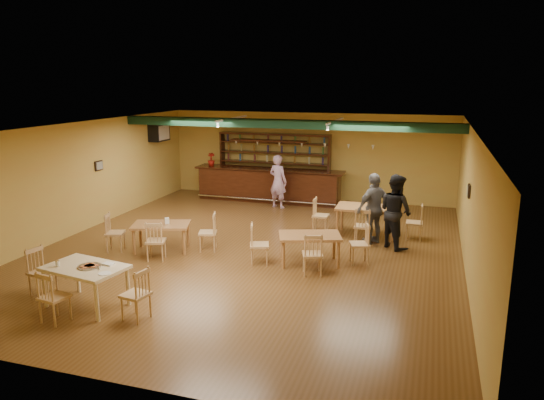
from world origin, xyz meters
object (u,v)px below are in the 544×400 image
(bar_counter, at_px, (269,185))
(patron_right_a, at_px, (395,211))
(dining_table_d, at_px, (310,249))
(near_table, at_px, (87,286))
(patron_bar, at_px, (278,181))
(dining_table_b, at_px, (366,221))
(dining_table_c, at_px, (162,237))

(bar_counter, distance_m, patron_right_a, 6.00)
(bar_counter, xyz_separation_m, patron_right_a, (4.55, -3.90, 0.36))
(dining_table_d, bearing_deg, near_table, -153.30)
(patron_bar, bearing_deg, dining_table_b, 163.31)
(near_table, height_order, patron_bar, patron_bar)
(dining_table_d, distance_m, patron_bar, 5.38)
(dining_table_d, bearing_deg, patron_bar, 95.91)
(dining_table_b, xyz_separation_m, dining_table_c, (-4.62, -2.78, -0.06))
(dining_table_c, bearing_deg, patron_bar, 55.91)
(bar_counter, height_order, dining_table_d, bar_counter)
(dining_table_d, height_order, patron_bar, patron_bar)
(patron_bar, relative_size, patron_right_a, 0.94)
(bar_counter, distance_m, near_table, 9.15)
(bar_counter, relative_size, dining_table_b, 3.25)
(dining_table_b, xyz_separation_m, patron_bar, (-3.17, 2.27, 0.48))
(patron_right_a, bearing_deg, dining_table_c, 64.52)
(bar_counter, xyz_separation_m, near_table, (-0.60, -9.13, -0.18))
(patron_bar, bearing_deg, bar_counter, -35.88)
(dining_table_b, relative_size, near_table, 1.10)
(near_table, bearing_deg, bar_counter, 95.81)
(bar_counter, relative_size, near_table, 3.58)
(patron_right_a, bearing_deg, patron_bar, 6.69)
(patron_bar, distance_m, patron_right_a, 5.02)
(dining_table_d, bearing_deg, dining_table_b, 51.36)
(near_table, distance_m, patron_bar, 8.40)
(dining_table_b, distance_m, dining_table_c, 5.39)
(patron_bar, height_order, patron_right_a, patron_right_a)
(dining_table_c, bearing_deg, patron_right_a, 2.02)
(dining_table_b, bearing_deg, dining_table_c, -149.63)
(dining_table_d, relative_size, near_table, 0.95)
(dining_table_c, bearing_deg, near_table, -103.31)
(bar_counter, bearing_deg, dining_table_d, -63.80)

